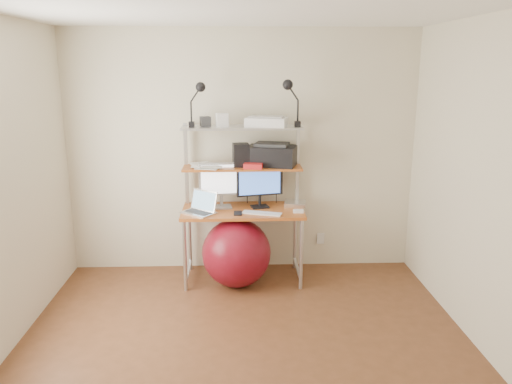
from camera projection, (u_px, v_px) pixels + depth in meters
room at (245, 197)px, 3.43m from camera, size 3.60×3.60×3.60m
computer_desk at (242, 187)px, 4.96m from camera, size 1.20×0.60×1.57m
wall_outlet at (321, 239)px, 5.43m from camera, size 0.08×0.01×0.12m
monitor_silver at (221, 182)px, 4.97m from camera, size 0.44×0.18×0.49m
monitor_black at (260, 184)px, 4.99m from camera, size 0.47×0.17×0.47m
laptop at (201, 208)px, 4.84m from camera, size 0.39×0.38×0.27m
keyboard at (262, 213)px, 4.81m from camera, size 0.40×0.22×0.01m
mouse at (298, 211)px, 4.85m from camera, size 0.10×0.06×0.03m
mac_mini at (295, 203)px, 5.10m from camera, size 0.25×0.25×0.04m
phone at (238, 213)px, 4.81m from camera, size 0.08×0.14×0.01m
printer at (272, 155)px, 5.01m from camera, size 0.55×0.45×0.23m
nas_cube at (241, 155)px, 4.96m from camera, size 0.17×0.17×0.23m
red_box at (253, 166)px, 4.87m from camera, size 0.20×0.15×0.05m
scanner at (267, 121)px, 4.85m from camera, size 0.44×0.34×0.10m
box_white at (222, 120)px, 4.83m from camera, size 0.13×0.11×0.13m
box_grey at (205, 121)px, 4.87m from camera, size 0.12×0.12×0.09m
clip_lamp_left at (199, 94)px, 4.73m from camera, size 0.17×0.09×0.43m
clip_lamp_right at (290, 93)px, 4.73m from camera, size 0.18×0.10×0.45m
exercise_ball at (236, 253)px, 4.90m from camera, size 0.68×0.68×0.68m
paper_stack at (206, 165)px, 4.96m from camera, size 0.37×0.40×0.02m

